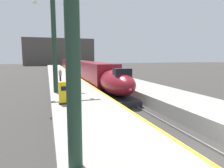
# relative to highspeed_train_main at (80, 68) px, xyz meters

# --- Properties ---
(ground_plane) EXTENTS (260.00, 260.00, 0.00)m
(ground_plane) POSITION_rel_highspeed_train_main_xyz_m (0.00, -36.64, -1.95)
(ground_plane) COLOR #33302D
(platform_left) EXTENTS (4.80, 110.00, 1.05)m
(platform_left) POSITION_rel_highspeed_train_main_xyz_m (-4.05, -11.89, -1.43)
(platform_left) COLOR gray
(platform_left) RESTS_ON ground
(platform_right) EXTENTS (4.80, 110.00, 1.05)m
(platform_right) POSITION_rel_highspeed_train_main_xyz_m (4.05, -11.89, -1.43)
(platform_right) COLOR gray
(platform_right) RESTS_ON ground
(platform_left_safety_stripe) EXTENTS (0.20, 107.80, 0.01)m
(platform_left_safety_stripe) POSITION_rel_highspeed_train_main_xyz_m (-1.77, -11.89, -0.90)
(platform_left_safety_stripe) COLOR yellow
(platform_left_safety_stripe) RESTS_ON platform_left
(rail_main_left) EXTENTS (0.08, 110.00, 0.12)m
(rail_main_left) POSITION_rel_highspeed_train_main_xyz_m (-0.75, -9.14, -1.89)
(rail_main_left) COLOR slate
(rail_main_left) RESTS_ON ground
(rail_main_right) EXTENTS (0.08, 110.00, 0.12)m
(rail_main_right) POSITION_rel_highspeed_train_main_xyz_m (0.75, -9.14, -1.89)
(rail_main_right) COLOR slate
(rail_main_right) RESTS_ON ground
(highspeed_train_main) EXTENTS (2.92, 57.20, 3.60)m
(highspeed_train_main) POSITION_rel_highspeed_train_main_xyz_m (0.00, 0.00, 0.00)
(highspeed_train_main) COLOR maroon
(highspeed_train_main) RESTS_ON ground
(station_column_mid) EXTENTS (4.00, 0.68, 9.13)m
(station_column_mid) POSITION_rel_highspeed_train_main_xyz_m (-5.90, -23.54, 4.59)
(station_column_mid) COLOR #1E3828
(station_column_mid) RESTS_ON platform_left
(passenger_near_edge) EXTENTS (0.40, 0.48, 1.69)m
(passenger_near_edge) POSITION_rel_highspeed_train_main_xyz_m (-4.96, -15.09, 0.09)
(passenger_near_edge) COLOR #23232D
(passenger_near_edge) RESTS_ON platform_left
(rolling_suitcase) EXTENTS (0.40, 0.22, 0.98)m
(rolling_suitcase) POSITION_rel_highspeed_train_main_xyz_m (-3.63, -14.50, -0.60)
(rolling_suitcase) COLOR navy
(rolling_suitcase) RESTS_ON platform_left
(ticket_machine_yellow) EXTENTS (0.76, 0.62, 1.60)m
(ticket_machine_yellow) POSITION_rel_highspeed_train_main_xyz_m (-5.55, -28.67, -0.16)
(ticket_machine_yellow) COLOR yellow
(ticket_machine_yellow) RESTS_ON platform_left
(departure_info_board) EXTENTS (0.90, 0.10, 2.12)m
(departure_info_board) POSITION_rel_highspeed_train_main_xyz_m (-4.07, -24.11, 0.60)
(departure_info_board) COLOR maroon
(departure_info_board) RESTS_ON platform_left
(terminus_back_wall) EXTENTS (36.00, 2.00, 14.00)m
(terminus_back_wall) POSITION_rel_highspeed_train_main_xyz_m (0.00, 65.36, 5.05)
(terminus_back_wall) COLOR #4C4742
(terminus_back_wall) RESTS_ON ground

